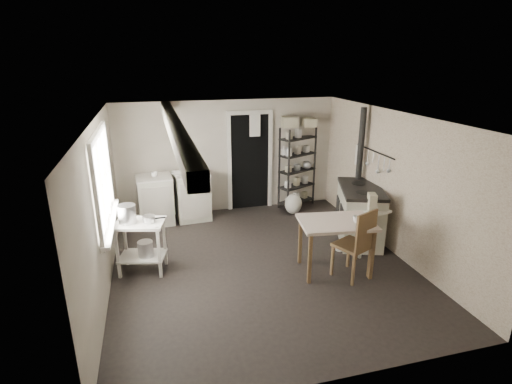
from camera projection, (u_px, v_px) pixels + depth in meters
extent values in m
plane|color=black|center=(261.00, 264.00, 6.31)|extent=(5.00, 5.00, 0.00)
plane|color=silver|center=(262.00, 117.00, 5.57)|extent=(5.00, 5.00, 0.00)
cube|color=#BBB19F|center=(228.00, 157.00, 8.22)|extent=(4.50, 0.02, 2.30)
cube|color=#BBB19F|center=(335.00, 282.00, 3.65)|extent=(4.50, 0.02, 2.30)
cube|color=#BBB19F|center=(101.00, 209.00, 5.39)|extent=(0.02, 5.00, 2.30)
cube|color=#BBB19F|center=(394.00, 183.00, 6.49)|extent=(0.02, 5.00, 2.30)
cylinder|color=silver|center=(127.00, 214.00, 5.78)|extent=(0.32, 0.32, 0.27)
cylinder|color=silver|center=(149.00, 219.00, 5.84)|extent=(0.22, 0.22, 0.10)
cylinder|color=silver|center=(146.00, 249.00, 5.94)|extent=(0.27, 0.27, 0.24)
imported|color=white|center=(177.00, 174.00, 7.68)|extent=(0.34, 0.34, 0.07)
imported|color=white|center=(154.00, 176.00, 7.52)|extent=(0.15, 0.15, 0.10)
imported|color=white|center=(284.00, 145.00, 8.24)|extent=(0.10, 0.10, 0.19)
cube|color=beige|center=(290.00, 114.00, 8.08)|extent=(0.34, 0.31, 0.21)
cube|color=beige|center=(309.00, 114.00, 8.13)|extent=(0.28, 0.26, 0.17)
cube|color=beige|center=(372.00, 198.00, 6.25)|extent=(0.17, 0.22, 0.29)
imported|color=white|center=(356.00, 223.00, 5.82)|extent=(0.14, 0.14, 0.10)
ellipsoid|color=silver|center=(293.00, 203.00, 8.25)|extent=(0.42, 0.38, 0.43)
cylinder|color=white|center=(339.00, 246.00, 6.72)|extent=(0.16, 0.16, 0.16)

